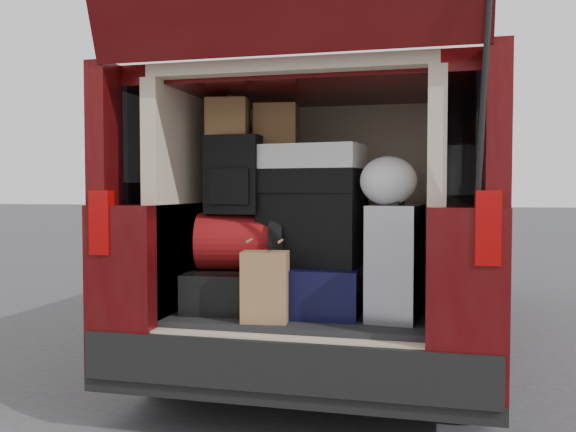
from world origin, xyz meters
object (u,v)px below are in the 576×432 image
Objects in this scene: black_hardshell at (227,289)px; black_soft_case at (312,229)px; navy_hardshell at (318,288)px; silver_roller at (395,262)px; red_duffel at (242,242)px; twotone_duffel at (308,169)px; backpack at (235,175)px; kraft_bag at (265,287)px.

black_soft_case is at bearing 2.51° from black_hardshell.
navy_hardshell is at bearing -1.59° from black_hardshell.
navy_hardshell is 0.31m from black_soft_case.
red_duffel is (-0.81, 0.08, 0.08)m from silver_roller.
navy_hardshell is 0.61m from twotone_duffel.
black_soft_case is at bearing 10.21° from backpack.
black_hardshell is 1.51× the size of kraft_bag.
navy_hardshell is at bearing -30.10° from black_soft_case.
silver_roller is at bearing -2.38° from backpack.
black_soft_case is at bearing -5.03° from red_duffel.
black_soft_case reaches higher than red_duffel.
silver_roller is at bearing -6.71° from black_soft_case.
backpack is at bearing -141.16° from red_duffel.
red_duffel is (-0.22, 0.31, 0.18)m from kraft_bag.
kraft_bag is 0.42m from red_duffel.
kraft_bag is at bearing -152.59° from silver_roller.
black_soft_case is (0.45, 0.06, 0.32)m from black_hardshell.
black_hardshell is at bearing -177.23° from navy_hardshell.
backpack is 0.38m from twotone_duffel.
black_hardshell is 0.26m from red_duffel.
twotone_duffel reaches higher than navy_hardshell.
navy_hardshell is 1.63× the size of kraft_bag.
twotone_duffel is at bearing 8.09° from backpack.
black_soft_case is (0.16, 0.34, 0.26)m from kraft_bag.
navy_hardshell is 1.20× the size of red_duffel.
twotone_duffel is (-0.45, 0.10, 0.45)m from silver_roller.
black_hardshell is 0.90m from silver_roller.
backpack is at bearing -176.95° from silver_roller.
black_soft_case reaches higher than silver_roller.
red_duffel is at bearing 179.30° from navy_hardshell.
silver_roller reaches higher than kraft_bag.
black_hardshell is 0.92× the size of twotone_duffel.
silver_roller is at bearing -4.63° from twotone_duffel.
black_hardshell is 0.92× the size of silver_roller.
red_duffel is at bearing -166.70° from black_soft_case.
black_hardshell is at bearing -167.66° from red_duffel.
black_soft_case reaches higher than navy_hardshell.
black_hardshell is 0.92× the size of navy_hardshell.
red_duffel is (0.07, 0.03, 0.25)m from black_hardshell.
red_duffel reaches higher than black_hardshell.
navy_hardshell is at bearing -4.24° from twotone_duffel.
backpack is (-0.83, 0.05, 0.43)m from silver_roller.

